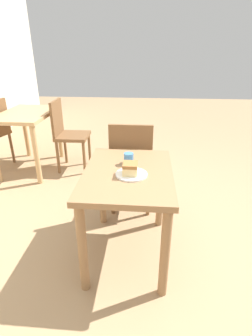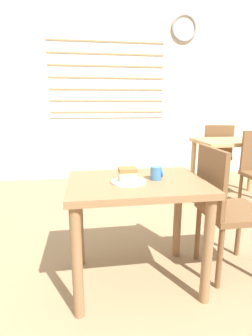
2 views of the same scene
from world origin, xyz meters
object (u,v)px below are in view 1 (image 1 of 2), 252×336
object	(u,v)px
chair_far_corner	(67,132)
cake_slice	(130,168)
dining_table_near	(128,188)
chair_near_window	(131,163)
coffee_mug	(129,159)
dining_table_far	(27,123)
plate	(131,174)

from	to	relation	value
chair_far_corner	cake_slice	distance (m)	1.84
dining_table_near	chair_far_corner	world-z (taller)	chair_far_corner
chair_near_window	coffee_mug	xyz separation A→B (m)	(-0.49, -0.01, 0.25)
chair_far_corner	dining_table_far	bearing A→B (deg)	93.76
coffee_mug	cake_slice	bearing A→B (deg)	-172.75
cake_slice	chair_far_corner	bearing A→B (deg)	29.84
chair_far_corner	coffee_mug	world-z (taller)	chair_far_corner
chair_far_corner	plate	distance (m)	1.84
chair_far_corner	cake_slice	world-z (taller)	chair_far_corner
dining_table_near	plate	bearing A→B (deg)	-154.14
dining_table_near	dining_table_far	size ratio (longest dim) A/B	0.90
chair_far_corner	dining_table_near	bearing A→B (deg)	-150.42
dining_table_far	plate	size ratio (longest dim) A/B	4.43
chair_far_corner	coffee_mug	size ratio (longest dim) A/B	10.61
chair_far_corner	coffee_mug	distance (m)	1.67
chair_near_window	cake_slice	xyz separation A→B (m)	(-0.67, -0.03, 0.26)
dining_table_far	chair_far_corner	distance (m)	0.51
chair_far_corner	plate	size ratio (longest dim) A/B	4.22
plate	cake_slice	world-z (taller)	cake_slice
dining_table_near	dining_table_far	bearing A→B (deg)	42.92
chair_near_window	coffee_mug	size ratio (longest dim) A/B	10.61
dining_table_near	plate	xyz separation A→B (m)	(-0.06, -0.03, 0.14)
chair_near_window	cake_slice	world-z (taller)	chair_near_window
plate	cake_slice	distance (m)	0.05
dining_table_near	plate	distance (m)	0.15
chair_near_window	coffee_mug	bearing A→B (deg)	91.20
dining_table_far	plate	distance (m)	2.09
plate	chair_near_window	bearing A→B (deg)	3.64
chair_near_window	dining_table_near	bearing A→B (deg)	91.38
chair_near_window	cake_slice	bearing A→B (deg)	92.89
chair_far_corner	plate	xyz separation A→B (m)	(-1.58, -0.92, 0.22)
coffee_mug	chair_near_window	bearing A→B (deg)	1.20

